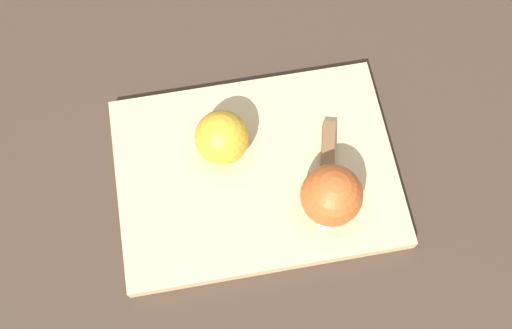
% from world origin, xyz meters
% --- Properties ---
extents(ground_plane, '(4.00, 4.00, 0.00)m').
position_xyz_m(ground_plane, '(0.00, 0.00, 0.00)').
color(ground_plane, '#38281E').
extents(cutting_board, '(0.44, 0.36, 0.02)m').
position_xyz_m(cutting_board, '(0.00, 0.00, 0.01)').
color(cutting_board, tan).
rests_on(cutting_board, ground_plane).
extents(apple_half_left, '(0.08, 0.08, 0.08)m').
position_xyz_m(apple_half_left, '(-0.05, 0.03, 0.06)').
color(apple_half_left, gold).
rests_on(apple_half_left, cutting_board).
extents(apple_half_right, '(0.08, 0.08, 0.08)m').
position_xyz_m(apple_half_right, '(0.10, -0.05, 0.06)').
color(apple_half_right, '#AD4C1E').
rests_on(apple_half_right, cutting_board).
extents(knife, '(0.02, 0.15, 0.02)m').
position_xyz_m(knife, '(0.10, 0.02, 0.03)').
color(knife, silver).
rests_on(knife, cutting_board).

